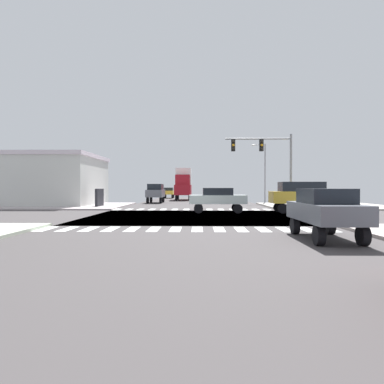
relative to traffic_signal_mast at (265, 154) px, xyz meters
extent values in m
cube|color=#403C3D|center=(-6.01, -6.89, -4.77)|extent=(14.00, 90.00, 0.05)
cube|color=#403C3D|center=(-6.01, -6.89, -4.77)|extent=(90.00, 12.00, 0.05)
cube|color=#B2ADA3|center=(6.99, 5.11, -4.67)|extent=(12.00, 12.00, 0.14)
cube|color=#B2A5A7|center=(-19.01, 5.11, -4.67)|extent=(12.00, 12.00, 0.14)
cube|color=silver|center=(-12.76, -14.19, -4.74)|extent=(0.50, 2.00, 0.01)
cube|color=silver|center=(-11.76, -14.19, -4.74)|extent=(0.50, 2.00, 0.01)
cube|color=silver|center=(-10.76, -14.19, -4.74)|extent=(0.50, 2.00, 0.01)
cube|color=silver|center=(-9.76, -14.19, -4.74)|extent=(0.50, 2.00, 0.01)
cube|color=silver|center=(-8.76, -14.19, -4.74)|extent=(0.50, 2.00, 0.01)
cube|color=silver|center=(-7.76, -14.19, -4.74)|extent=(0.50, 2.00, 0.01)
cube|color=silver|center=(-6.76, -14.19, -4.74)|extent=(0.50, 2.00, 0.01)
cube|color=silver|center=(-5.76, -14.19, -4.74)|extent=(0.50, 2.00, 0.01)
cube|color=silver|center=(-4.76, -14.19, -4.74)|extent=(0.50, 2.00, 0.01)
cube|color=silver|center=(-3.76, -14.19, -4.74)|extent=(0.50, 2.00, 0.01)
cube|color=silver|center=(-2.76, -14.19, -4.74)|extent=(0.50, 2.00, 0.01)
cube|color=silver|center=(-1.76, -14.19, -4.74)|extent=(0.50, 2.00, 0.01)
cube|color=silver|center=(-0.76, -14.19, -4.74)|extent=(0.50, 2.00, 0.01)
cube|color=silver|center=(0.24, -14.19, -4.74)|extent=(0.50, 2.00, 0.01)
cube|color=silver|center=(-12.76, 0.41, -4.74)|extent=(0.50, 2.00, 0.01)
cube|color=silver|center=(-11.76, 0.41, -4.74)|extent=(0.50, 2.00, 0.01)
cube|color=silver|center=(-10.76, 0.41, -4.74)|extent=(0.50, 2.00, 0.01)
cube|color=silver|center=(-9.76, 0.41, -4.74)|extent=(0.50, 2.00, 0.01)
cube|color=silver|center=(-8.76, 0.41, -4.74)|extent=(0.50, 2.00, 0.01)
cube|color=silver|center=(-7.76, 0.41, -4.74)|extent=(0.50, 2.00, 0.01)
cube|color=silver|center=(-6.76, 0.41, -4.74)|extent=(0.50, 2.00, 0.01)
cube|color=silver|center=(-5.76, 0.41, -4.74)|extent=(0.50, 2.00, 0.01)
cube|color=silver|center=(-4.76, 0.41, -4.74)|extent=(0.50, 2.00, 0.01)
cube|color=silver|center=(-3.76, 0.41, -4.74)|extent=(0.50, 2.00, 0.01)
cube|color=silver|center=(-2.76, 0.41, -4.74)|extent=(0.50, 2.00, 0.01)
cube|color=silver|center=(-1.76, 0.41, -4.74)|extent=(0.50, 2.00, 0.01)
cube|color=silver|center=(-0.76, 0.41, -4.74)|extent=(0.50, 2.00, 0.01)
cube|color=silver|center=(0.24, 0.41, -4.74)|extent=(0.50, 2.00, 0.01)
cylinder|color=gray|center=(2.17, 0.02, -1.51)|extent=(0.20, 0.20, 6.46)
cylinder|color=gray|center=(-0.62, 0.02, 1.32)|extent=(5.59, 0.14, 0.14)
cube|color=black|center=(-0.34, 0.02, 0.77)|extent=(0.32, 0.40, 1.00)
sphere|color=black|center=(-0.34, -0.22, 1.08)|extent=(0.22, 0.22, 0.22)
sphere|color=orange|center=(-0.34, -0.22, 0.77)|extent=(0.22, 0.22, 0.22)
sphere|color=black|center=(-0.34, -0.22, 0.46)|extent=(0.22, 0.22, 0.22)
cube|color=black|center=(-2.74, 0.02, 0.77)|extent=(0.32, 0.40, 1.00)
sphere|color=black|center=(-2.74, -0.22, 1.08)|extent=(0.22, 0.22, 0.22)
sphere|color=orange|center=(-2.74, -0.22, 0.77)|extent=(0.22, 0.22, 0.22)
sphere|color=black|center=(-2.74, -0.22, 0.46)|extent=(0.22, 0.22, 0.22)
cylinder|color=gray|center=(2.30, 12.51, -1.17)|extent=(0.16, 0.16, 7.15)
cylinder|color=gray|center=(1.60, 12.51, 2.31)|extent=(1.40, 0.10, 0.10)
ellipsoid|color=silver|center=(0.90, 12.51, 2.26)|extent=(0.60, 0.32, 0.20)
cube|color=silver|center=(-22.89, 7.33, -2.25)|extent=(12.53, 10.29, 4.99)
cube|color=silver|center=(-22.89, 7.33, 0.44)|extent=(12.83, 10.59, 0.40)
cube|color=black|center=(-15.13, 3.18, -3.84)|extent=(0.24, 2.20, 1.80)
cylinder|color=black|center=(-10.29, 31.63, -4.40)|extent=(0.26, 0.68, 0.68)
cylinder|color=black|center=(-11.73, 31.63, -4.40)|extent=(0.26, 0.68, 0.68)
cylinder|color=black|center=(-10.29, 34.56, -4.40)|extent=(0.26, 0.68, 0.68)
cylinder|color=black|center=(-11.73, 34.56, -4.40)|extent=(0.26, 0.68, 0.68)
cube|color=gold|center=(-11.01, 33.10, -3.73)|extent=(1.80, 4.30, 0.66)
cube|color=black|center=(-11.01, 33.10, -3.13)|extent=(1.55, 2.24, 0.54)
cylinder|color=black|center=(-1.73, -15.79, -4.40)|extent=(0.26, 0.68, 0.68)
cylinder|color=black|center=(-0.29, -15.79, -4.40)|extent=(0.26, 0.68, 0.68)
cylinder|color=black|center=(-1.73, -18.72, -4.40)|extent=(0.26, 0.68, 0.68)
cylinder|color=black|center=(-0.29, -18.72, -4.40)|extent=(0.26, 0.68, 0.68)
cube|color=#595D67|center=(-1.01, -17.25, -3.73)|extent=(1.80, 4.30, 0.66)
cube|color=black|center=(-1.01, -17.25, -3.13)|extent=(1.55, 2.24, 0.54)
cylinder|color=black|center=(3.65, -2.61, -4.37)|extent=(0.74, 0.26, 0.74)
cylinder|color=black|center=(3.65, -4.17, -4.37)|extent=(0.74, 0.26, 0.74)
cylinder|color=black|center=(0.52, -2.61, -4.37)|extent=(0.74, 0.26, 0.74)
cylinder|color=black|center=(0.52, -4.17, -4.37)|extent=(0.74, 0.26, 0.74)
cube|color=yellow|center=(2.08, -3.39, -3.56)|extent=(4.60, 1.96, 0.88)
cube|color=black|center=(2.08, -3.39, -2.76)|extent=(3.22, 1.69, 0.72)
cylinder|color=black|center=(-10.23, 11.97, -4.37)|extent=(0.26, 0.74, 0.74)
cylinder|color=black|center=(-11.80, 11.97, -4.37)|extent=(0.26, 0.74, 0.74)
cylinder|color=black|center=(-10.23, 15.10, -4.37)|extent=(0.26, 0.74, 0.74)
cylinder|color=black|center=(-11.80, 15.10, -4.37)|extent=(0.26, 0.74, 0.74)
cube|color=#5A5D66|center=(-11.01, 13.54, -3.56)|extent=(1.96, 4.60, 0.88)
cube|color=black|center=(-11.01, 13.54, -2.76)|extent=(1.69, 3.22, 0.72)
cylinder|color=black|center=(-7.05, 21.38, -4.34)|extent=(0.26, 0.80, 0.80)
cylinder|color=black|center=(-8.97, 21.38, -4.34)|extent=(0.26, 0.80, 0.80)
cylinder|color=black|center=(-7.05, 26.27, -4.34)|extent=(0.26, 0.80, 0.80)
cylinder|color=black|center=(-8.97, 26.27, -4.34)|extent=(0.26, 0.80, 0.80)
cube|color=maroon|center=(-8.01, 23.82, -3.20)|extent=(2.40, 7.20, 1.49)
cube|color=white|center=(-8.01, 24.90, -1.18)|extent=(2.30, 4.18, 2.56)
cube|color=maroon|center=(-8.01, 21.66, -1.72)|extent=(2.11, 2.02, 1.49)
cylinder|color=black|center=(-2.78, -2.67, -4.40)|extent=(0.68, 0.26, 0.68)
cylinder|color=black|center=(-2.78, -4.11, -4.40)|extent=(0.68, 0.26, 0.68)
cylinder|color=black|center=(-5.71, -2.67, -4.40)|extent=(0.68, 0.26, 0.68)
cylinder|color=black|center=(-5.71, -4.11, -4.40)|extent=(0.68, 0.26, 0.68)
cube|color=silver|center=(-4.25, -3.39, -3.73)|extent=(4.30, 1.80, 0.66)
cube|color=black|center=(-4.25, -3.39, -3.13)|extent=(2.24, 1.55, 0.54)
camera|label=1|loc=(-5.71, -30.52, -2.81)|focal=33.38mm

